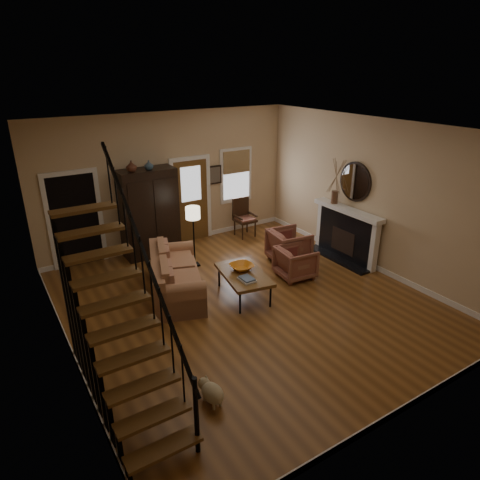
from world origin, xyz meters
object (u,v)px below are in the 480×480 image
coffee_table (244,284)px  armoire (149,213)px  sofa (176,275)px  side_chair (245,218)px  armchair_right (289,246)px  floor_lamp (194,237)px  armchair_left (295,262)px

coffee_table → armoire: bearing=105.1°
sofa → side_chair: size_ratio=2.11×
armoire → armchair_right: size_ratio=2.47×
sofa → side_chair: side_chair is taller
floor_lamp → sofa: bearing=-132.9°
armchair_left → armchair_right: (0.37, 0.70, 0.04)m
coffee_table → side_chair: side_chair is taller
armchair_right → side_chair: (0.00, 1.90, 0.12)m
armchair_right → floor_lamp: floor_lamp is taller
side_chair → coffee_table: bearing=-123.1°
coffee_table → armchair_right: 1.94m
armchair_left → armchair_right: bearing=-21.6°
armchair_right → floor_lamp: (-1.96, 0.97, 0.32)m
side_chair → armchair_left: bearing=-98.1°
sofa → floor_lamp: 1.33m
coffee_table → floor_lamp: size_ratio=0.95×
sofa → armoire: bearing=101.2°
floor_lamp → armoire: bearing=117.6°
armchair_right → floor_lamp: bearing=71.4°
sofa → armchair_left: (2.47, -0.72, -0.06)m
coffee_table → side_chair: bearing=56.9°
coffee_table → floor_lamp: 1.84m
armchair_left → armchair_right: 0.79m
armoire → armchair_right: 3.37m
armchair_left → floor_lamp: (-1.59, 1.67, 0.36)m
sofa → armchair_right: 2.84m
coffee_table → side_chair: (1.76, 2.71, 0.25)m
side_chair → armchair_right: bearing=-90.1°
sofa → floor_lamp: bearing=66.3°
floor_lamp → side_chair: floor_lamp is taller
armoire → coffee_table: size_ratio=1.58×
floor_lamp → side_chair: bearing=25.4°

